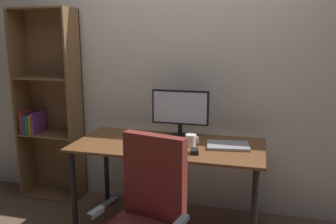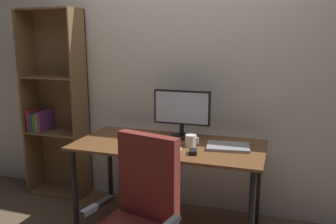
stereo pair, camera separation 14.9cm
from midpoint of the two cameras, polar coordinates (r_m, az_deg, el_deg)
back_wall at (r=3.19m, az=1.18°, el=7.19°), size 6.40×0.10×2.60m
desk at (r=2.81m, az=-1.49°, el=-6.90°), size 1.50×0.72×0.74m
monitor at (r=2.92m, az=0.54°, el=0.22°), size 0.48×0.20×0.40m
keyboard at (r=2.63m, az=-2.58°, el=-6.10°), size 0.29×0.12×0.02m
mouse at (r=2.55m, az=2.68°, el=-6.46°), size 0.08×0.11×0.03m
coffee_mug at (r=2.72m, az=2.21°, el=-4.64°), size 0.10×0.09×0.09m
laptop at (r=2.73m, az=8.23°, el=-5.47°), size 0.35×0.27×0.02m
bookshelf at (r=3.63m, az=-20.02°, el=0.66°), size 0.60×0.28×1.84m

